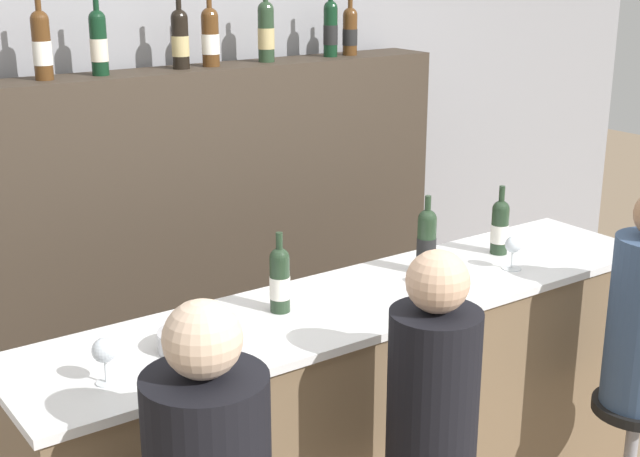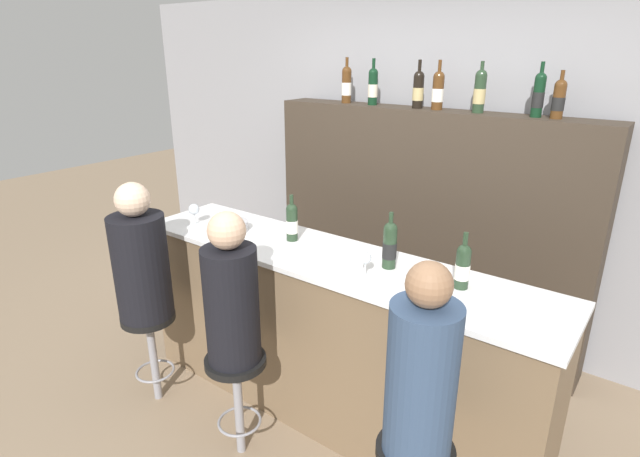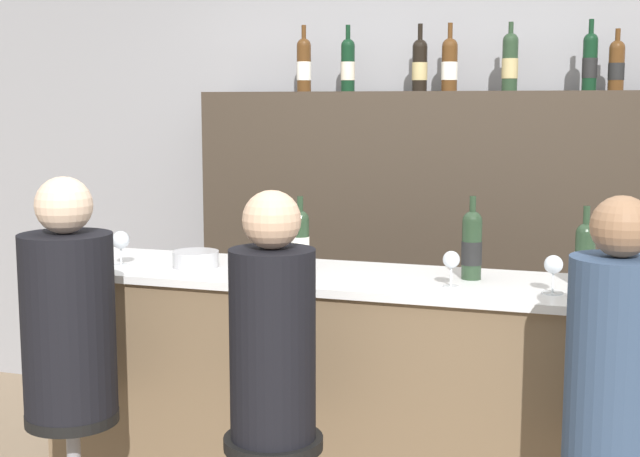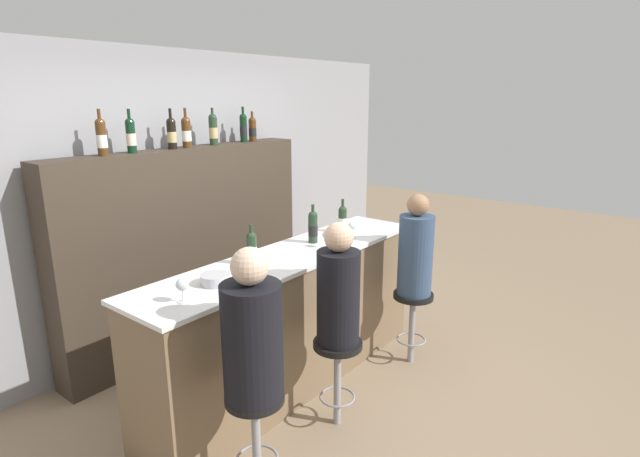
{
  "view_description": "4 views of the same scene",
  "coord_description": "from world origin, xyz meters",
  "px_view_note": "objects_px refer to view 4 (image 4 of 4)",
  "views": [
    {
      "loc": [
        -1.88,
        -2.1,
        2.27
      ],
      "look_at": [
        -0.22,
        0.25,
        1.37
      ],
      "focal_mm": 50.0,
      "sensor_mm": 36.0,
      "label": 1
    },
    {
      "loc": [
        1.52,
        -1.85,
        2.18
      ],
      "look_at": [
        -0.01,
        0.2,
        1.25
      ],
      "focal_mm": 28.0,
      "sensor_mm": 36.0,
      "label": 2
    },
    {
      "loc": [
        0.83,
        -2.93,
        1.72
      ],
      "look_at": [
        -0.22,
        0.25,
        1.24
      ],
      "focal_mm": 50.0,
      "sensor_mm": 36.0,
      "label": 3
    },
    {
      "loc": [
        -2.63,
        -2.07,
        2.21
      ],
      "look_at": [
        0.24,
        0.18,
        1.23
      ],
      "focal_mm": 28.0,
      "sensor_mm": 36.0,
      "label": 4
    }
  ],
  "objects_px": {
    "wine_bottle_backbar_1": "(131,135)",
    "wine_bottle_backbar_3": "(186,132)",
    "metal_bowl": "(215,279)",
    "wine_bottle_backbar_5": "(243,127)",
    "wine_glass_2": "(352,227)",
    "bar_stool_right": "(413,309)",
    "wine_bottle_backbar_0": "(101,137)",
    "bar_stool_middle": "(338,361)",
    "guest_seated_left": "(252,334)",
    "guest_seated_right": "(416,251)",
    "wine_glass_1": "(326,236)",
    "wine_bottle_backbar_6": "(252,129)",
    "bar_stool_left": "(255,417)",
    "wine_bottle_counter_1": "(313,227)",
    "wine_bottle_counter_0": "(252,248)",
    "wine_bottle_backbar_2": "(172,133)",
    "wine_bottle_counter_2": "(343,219)",
    "wine_glass_0": "(182,285)",
    "guest_seated_middle": "(338,290)",
    "wine_bottle_backbar_4": "(213,129)"
  },
  "relations": [
    {
      "from": "wine_glass_1",
      "to": "bar_stool_middle",
      "type": "distance_m",
      "value": 0.97
    },
    {
      "from": "guest_seated_middle",
      "to": "bar_stool_right",
      "type": "relative_size",
      "value": 1.31
    },
    {
      "from": "wine_bottle_backbar_6",
      "to": "bar_stool_middle",
      "type": "xyz_separation_m",
      "value": [
        -1.02,
        -1.79,
        -1.41
      ]
    },
    {
      "from": "wine_bottle_backbar_5",
      "to": "wine_glass_1",
      "type": "distance_m",
      "value": 1.56
    },
    {
      "from": "wine_bottle_counter_1",
      "to": "bar_stool_right",
      "type": "bearing_deg",
      "value": -51.46
    },
    {
      "from": "wine_bottle_counter_0",
      "to": "wine_bottle_backbar_2",
      "type": "distance_m",
      "value": 1.37
    },
    {
      "from": "wine_bottle_backbar_5",
      "to": "wine_glass_2",
      "type": "relative_size",
      "value": 2.46
    },
    {
      "from": "guest_seated_left",
      "to": "guest_seated_right",
      "type": "relative_size",
      "value": 1.01
    },
    {
      "from": "wine_bottle_backbar_6",
      "to": "wine_glass_2",
      "type": "height_order",
      "value": "wine_bottle_backbar_6"
    },
    {
      "from": "metal_bowl",
      "to": "guest_seated_right",
      "type": "distance_m",
      "value": 1.7
    },
    {
      "from": "wine_bottle_backbar_0",
      "to": "wine_bottle_backbar_1",
      "type": "height_order",
      "value": "wine_bottle_backbar_0"
    },
    {
      "from": "wine_glass_1",
      "to": "metal_bowl",
      "type": "xyz_separation_m",
      "value": [
        -1.04,
        0.07,
        -0.06
      ]
    },
    {
      "from": "metal_bowl",
      "to": "wine_bottle_backbar_5",
      "type": "bearing_deg",
      "value": 40.47
    },
    {
      "from": "wine_bottle_counter_2",
      "to": "bar_stool_right",
      "type": "height_order",
      "value": "wine_bottle_counter_2"
    },
    {
      "from": "wine_glass_2",
      "to": "wine_bottle_backbar_1",
      "type": "bearing_deg",
      "value": 130.8
    },
    {
      "from": "wine_bottle_backbar_0",
      "to": "bar_stool_middle",
      "type": "distance_m",
      "value": 2.35
    },
    {
      "from": "guest_seated_right",
      "to": "wine_bottle_backbar_5",
      "type": "bearing_deg",
      "value": 94.98
    },
    {
      "from": "wine_bottle_backbar_2",
      "to": "guest_seated_left",
      "type": "xyz_separation_m",
      "value": [
        -0.87,
        -1.79,
        -0.92
      ]
    },
    {
      "from": "wine_bottle_backbar_0",
      "to": "bar_stool_middle",
      "type": "bearing_deg",
      "value": -73.92
    },
    {
      "from": "wine_bottle_backbar_4",
      "to": "bar_stool_middle",
      "type": "bearing_deg",
      "value": -106.66
    },
    {
      "from": "wine_bottle_counter_2",
      "to": "wine_bottle_backbar_3",
      "type": "xyz_separation_m",
      "value": [
        -0.7,
        1.14,
        0.72
      ]
    },
    {
      "from": "wine_glass_1",
      "to": "guest_seated_left",
      "type": "relative_size",
      "value": 0.15
    },
    {
      "from": "wine_bottle_counter_1",
      "to": "wine_bottle_backbar_0",
      "type": "xyz_separation_m",
      "value": [
        -1.06,
        1.14,
        0.72
      ]
    },
    {
      "from": "metal_bowl",
      "to": "guest_seated_right",
      "type": "bearing_deg",
      "value": -19.02
    },
    {
      "from": "wine_bottle_backbar_3",
      "to": "bar_stool_right",
      "type": "height_order",
      "value": "wine_bottle_backbar_3"
    },
    {
      "from": "wine_glass_2",
      "to": "wine_bottle_backbar_2",
      "type": "bearing_deg",
      "value": 120.03
    },
    {
      "from": "wine_bottle_backbar_1",
      "to": "wine_bottle_backbar_6",
      "type": "xyz_separation_m",
      "value": [
        1.3,
        0.0,
        -0.02
      ]
    },
    {
      "from": "metal_bowl",
      "to": "bar_stool_left",
      "type": "bearing_deg",
      "value": -112.34
    },
    {
      "from": "wine_bottle_backbar_3",
      "to": "wine_bottle_counter_2",
      "type": "bearing_deg",
      "value": -58.29
    },
    {
      "from": "wine_bottle_backbar_5",
      "to": "wine_glass_1",
      "type": "relative_size",
      "value": 2.54
    },
    {
      "from": "wine_bottle_backbar_1",
      "to": "wine_bottle_backbar_3",
      "type": "height_order",
      "value": "wine_bottle_backbar_1"
    },
    {
      "from": "bar_stool_middle",
      "to": "wine_glass_0",
      "type": "bearing_deg",
      "value": 150.19
    },
    {
      "from": "wine_bottle_counter_2",
      "to": "metal_bowl",
      "type": "distance_m",
      "value": 1.5
    },
    {
      "from": "wine_bottle_backbar_1",
      "to": "wine_bottle_backbar_3",
      "type": "relative_size",
      "value": 1.01
    },
    {
      "from": "wine_bottle_backbar_3",
      "to": "metal_bowl",
      "type": "distance_m",
      "value": 1.67
    },
    {
      "from": "wine_glass_0",
      "to": "bar_stool_left",
      "type": "xyz_separation_m",
      "value": [
        0.07,
        -0.48,
        -0.69
      ]
    },
    {
      "from": "wine_bottle_backbar_2",
      "to": "wine_bottle_backbar_5",
      "type": "height_order",
      "value": "same"
    },
    {
      "from": "wine_glass_2",
      "to": "bar_stool_right",
      "type": "distance_m",
      "value": 0.86
    },
    {
      "from": "wine_bottle_backbar_0",
      "to": "bar_stool_right",
      "type": "height_order",
      "value": "wine_bottle_backbar_0"
    },
    {
      "from": "wine_bottle_counter_0",
      "to": "wine_glass_2",
      "type": "xyz_separation_m",
      "value": [
        0.98,
        -0.17,
        -0.03
      ]
    },
    {
      "from": "wine_glass_1",
      "to": "bar_stool_right",
      "type": "relative_size",
      "value": 0.21
    },
    {
      "from": "wine_bottle_backbar_6",
      "to": "bar_stool_left",
      "type": "distance_m",
      "value": 2.9
    },
    {
      "from": "wine_bottle_backbar_2",
      "to": "wine_bottle_backbar_3",
      "type": "relative_size",
      "value": 1.0
    },
    {
      "from": "guest_seated_left",
      "to": "guest_seated_middle",
      "type": "distance_m",
      "value": 0.77
    },
    {
      "from": "wine_bottle_counter_1",
      "to": "guest_seated_middle",
      "type": "relative_size",
      "value": 0.38
    },
    {
      "from": "wine_bottle_counter_2",
      "to": "wine_bottle_backbar_0",
      "type": "height_order",
      "value": "wine_bottle_backbar_0"
    },
    {
      "from": "bar_stool_left",
      "to": "bar_stool_middle",
      "type": "distance_m",
      "value": 0.77
    },
    {
      "from": "wine_bottle_backbar_2",
      "to": "bar_stool_right",
      "type": "distance_m",
      "value": 2.48
    },
    {
      "from": "wine_bottle_counter_1",
      "to": "guest_seated_left",
      "type": "height_order",
      "value": "guest_seated_left"
    },
    {
      "from": "wine_bottle_backbar_4",
      "to": "wine_bottle_backbar_6",
      "type": "distance_m",
      "value": 0.49
    }
  ]
}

